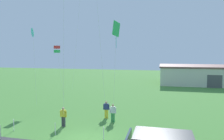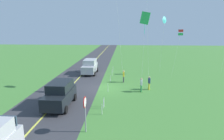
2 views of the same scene
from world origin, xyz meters
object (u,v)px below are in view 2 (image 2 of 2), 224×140
object	(u,v)px
car_parked_west_near	(90,66)
stop_sign	(85,107)
car_suv_foreground	(60,94)
kite_orange_near	(165,20)
person_child_watcher	(141,84)
kite_pink_drift	(181,33)
person_adult_near	(149,82)
person_adult_companion	(124,76)
kite_yellow_high	(145,20)

from	to	relation	value
car_parked_west_near	stop_sign	distance (m)	16.88
car_suv_foreground	kite_orange_near	distance (m)	20.26
car_parked_west_near	person_child_watcher	world-z (taller)	car_parked_west_near
car_suv_foreground	kite_pink_drift	distance (m)	19.70
person_adult_near	kite_pink_drift	bearing A→B (deg)	150.51
person_adult_companion	stop_sign	bearing A→B (deg)	175.55
car_parked_west_near	kite_yellow_high	distance (m)	13.04
person_adult_companion	car_parked_west_near	bearing A→B (deg)	57.27
person_adult_companion	kite_pink_drift	xyz separation A→B (m)	(-4.77, 8.33, 5.52)
car_suv_foreground	car_parked_west_near	size ratio (longest dim) A/B	1.00
kite_yellow_high	kite_pink_drift	bearing A→B (deg)	144.32
stop_sign	kite_yellow_high	size ratio (longest dim) A/B	0.30
stop_sign	kite_orange_near	bearing A→B (deg)	154.80
person_adult_near	kite_pink_drift	size ratio (longest dim) A/B	0.23
person_adult_companion	kite_yellow_high	world-z (taller)	kite_yellow_high
car_suv_foreground	person_adult_near	distance (m)	10.11
person_adult_companion	kite_pink_drift	world-z (taller)	kite_pink_drift
stop_sign	kite_orange_near	world-z (taller)	kite_orange_near
person_adult_companion	person_child_watcher	size ratio (longest dim) A/B	1.00
kite_orange_near	car_suv_foreground	bearing A→B (deg)	-39.43
car_parked_west_near	kite_pink_drift	distance (m)	14.62
kite_yellow_high	kite_orange_near	xyz separation A→B (m)	(-10.58, 4.23, 0.42)
stop_sign	kite_orange_near	size ratio (longest dim) A/B	0.29
stop_sign	kite_pink_drift	size ratio (longest dim) A/B	0.37
person_child_watcher	kite_yellow_high	bearing A→B (deg)	-145.62
person_adult_near	person_child_watcher	world-z (taller)	same
car_suv_foreground	stop_sign	distance (m)	5.29
person_adult_near	person_adult_companion	xyz separation A→B (m)	(-2.83, -2.95, 0.00)
person_child_watcher	kite_pink_drift	distance (m)	11.91
car_parked_west_near	kite_orange_near	bearing A→B (deg)	100.62
person_adult_companion	kite_pink_drift	distance (m)	11.07
person_adult_near	kite_pink_drift	distance (m)	10.82
stop_sign	kite_pink_drift	xyz separation A→B (m)	(-16.93, 10.87, 4.59)
car_parked_west_near	kite_yellow_high	world-z (taller)	kite_yellow_high
kite_yellow_high	car_suv_foreground	bearing A→B (deg)	-62.50
car_parked_west_near	car_suv_foreground	bearing A→B (deg)	-1.92
car_suv_foreground	person_adult_companion	bearing A→B (deg)	144.33
person_child_watcher	person_adult_near	bearing A→B (deg)	-36.41
person_child_watcher	kite_yellow_high	xyz separation A→B (m)	(0.26, 0.10, 6.97)
person_adult_near	person_child_watcher	distance (m)	1.28
car_parked_west_near	person_adult_near	distance (m)	11.04
kite_yellow_high	kite_pink_drift	xyz separation A→B (m)	(-8.69, 6.24, -1.45)
kite_yellow_high	stop_sign	bearing A→B (deg)	-29.32
stop_sign	person_adult_companion	xyz separation A→B (m)	(-12.16, 2.54, -0.94)
car_suv_foreground	person_child_watcher	size ratio (longest dim) A/B	2.75
car_suv_foreground	car_parked_west_near	bearing A→B (deg)	178.08
person_adult_companion	kite_orange_near	size ratio (longest dim) A/B	0.18
kite_yellow_high	person_child_watcher	bearing A→B (deg)	-158.54
car_parked_west_near	person_child_watcher	size ratio (longest dim) A/B	2.75
person_adult_near	kite_orange_near	world-z (taller)	kite_orange_near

